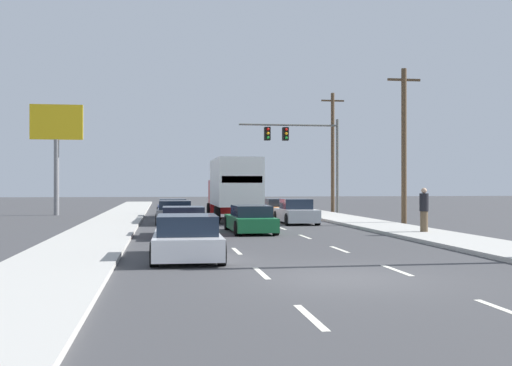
% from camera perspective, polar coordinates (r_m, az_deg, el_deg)
% --- Properties ---
extents(ground_plane, '(140.00, 140.00, 0.00)m').
position_cam_1_polar(ground_plane, '(39.00, -2.61, -3.28)').
color(ground_plane, '#3D3D3F').
extents(sidewalk_right, '(2.92, 80.00, 0.14)m').
position_cam_1_polar(sidewalk_right, '(35.47, 9.12, -3.48)').
color(sidewalk_right, '#B2AFA8').
rests_on(sidewalk_right, ground_plane).
extents(sidewalk_left, '(2.92, 80.00, 0.14)m').
position_cam_1_polar(sidewalk_left, '(33.90, -13.09, -3.63)').
color(sidewalk_left, '#B2AFA8').
rests_on(sidewalk_left, ground_plane).
extents(lane_markings, '(3.54, 62.00, 0.01)m').
position_cam_1_polar(lane_markings, '(35.04, -1.93, -3.63)').
color(lane_markings, silver).
rests_on(lane_markings, ground_plane).
extents(car_navy, '(2.04, 4.51, 1.20)m').
position_cam_1_polar(car_navy, '(40.50, -7.68, -2.36)').
color(car_navy, '#141E4C').
rests_on(car_navy, ground_plane).
extents(car_gray, '(2.06, 4.16, 1.27)m').
position_cam_1_polar(car_gray, '(33.92, -7.44, -2.74)').
color(car_gray, slate).
rests_on(car_gray, ground_plane).
extents(car_maroon, '(1.99, 4.38, 1.23)m').
position_cam_1_polar(car_maroon, '(25.66, -6.70, -3.67)').
color(car_maroon, maroon).
rests_on(car_maroon, ground_plane).
extents(car_white, '(2.05, 4.48, 1.27)m').
position_cam_1_polar(car_white, '(17.94, -6.36, -5.10)').
color(car_white, white).
rests_on(car_white, ground_plane).
extents(box_truck, '(2.57, 8.60, 3.59)m').
position_cam_1_polar(box_truck, '(36.23, -2.10, -0.27)').
color(box_truck, white).
rests_on(box_truck, ground_plane).
extents(car_green, '(1.92, 4.66, 1.22)m').
position_cam_1_polar(car_green, '(27.55, -0.52, -3.41)').
color(car_green, '#196B38').
rests_on(car_green, ground_plane).
extents(car_orange, '(2.06, 4.14, 1.22)m').
position_cam_1_polar(car_orange, '(40.16, 2.14, -2.40)').
color(car_orange, orange).
rests_on(car_orange, ground_plane).
extents(car_silver, '(1.83, 4.34, 1.34)m').
position_cam_1_polar(car_silver, '(34.05, 3.70, -2.73)').
color(car_silver, '#B7BABF').
rests_on(car_silver, ground_plane).
extents(traffic_signal_mast, '(7.36, 0.69, 6.91)m').
position_cam_1_polar(traffic_signal_mast, '(45.12, 3.82, 3.72)').
color(traffic_signal_mast, '#595B56').
rests_on(traffic_signal_mast, ground_plane).
extents(utility_pole_mid, '(1.80, 0.28, 8.30)m').
position_cam_1_polar(utility_pole_mid, '(33.93, 13.42, 3.50)').
color(utility_pole_mid, brown).
rests_on(utility_pole_mid, ground_plane).
extents(utility_pole_far, '(1.80, 0.28, 9.26)m').
position_cam_1_polar(utility_pole_far, '(48.73, 7.05, 2.96)').
color(utility_pole_far, brown).
rests_on(utility_pole_far, ground_plane).
extents(roadside_billboard, '(3.57, 0.36, 7.71)m').
position_cam_1_polar(roadside_billboard, '(45.44, -17.84, 3.99)').
color(roadside_billboard, slate).
rests_on(roadside_billboard, ground_plane).
extents(pedestrian_near_corner, '(0.38, 0.38, 1.85)m').
position_cam_1_polar(pedestrian_near_corner, '(27.21, 15.16, -2.37)').
color(pedestrian_near_corner, brown).
rests_on(pedestrian_near_corner, sidewalk_right).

